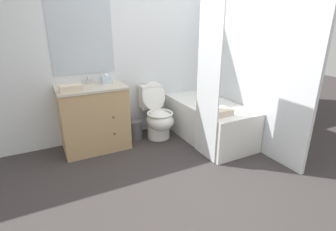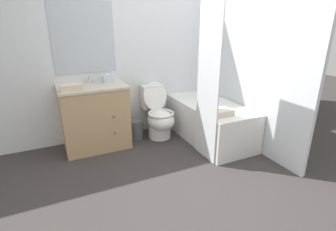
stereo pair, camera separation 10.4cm
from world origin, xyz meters
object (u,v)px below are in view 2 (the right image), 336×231
(sink_faucet, at_px, (89,80))
(bath_towel_folded, at_px, (220,112))
(hand_towel_folded, at_px, (72,87))
(tissue_box, at_px, (108,79))
(toilet, at_px, (159,116))
(bathtub, at_px, (209,121))
(wastebasket, at_px, (136,129))
(vanity_cabinet, at_px, (95,116))

(sink_faucet, xyz_separation_m, bath_towel_folded, (1.41, -1.11, -0.33))
(sink_faucet, height_order, hand_towel_folded, sink_faucet)
(tissue_box, bearing_deg, bath_towel_folded, -41.21)
(toilet, bearing_deg, tissue_box, 165.02)
(toilet, relative_size, hand_towel_folded, 3.13)
(bathtub, height_order, wastebasket, bathtub)
(sink_faucet, bearing_deg, tissue_box, -18.67)
(toilet, relative_size, wastebasket, 2.83)
(bathtub, bearing_deg, hand_towel_folded, 170.80)
(vanity_cabinet, height_order, bath_towel_folded, vanity_cabinet)
(vanity_cabinet, relative_size, hand_towel_folded, 3.34)
(bathtub, xyz_separation_m, wastebasket, (-1.00, 0.46, -0.13))
(sink_faucet, bearing_deg, toilet, -15.95)
(vanity_cabinet, distance_m, toilet, 0.93)
(vanity_cabinet, relative_size, bath_towel_folded, 3.12)
(bath_towel_folded, bearing_deg, sink_faucet, 141.86)
(sink_faucet, height_order, toilet, sink_faucet)
(bathtub, height_order, bath_towel_folded, bath_towel_folded)
(sink_faucet, distance_m, hand_towel_folded, 0.44)
(toilet, height_order, tissue_box, tissue_box)
(hand_towel_folded, bearing_deg, tissue_box, 28.15)
(wastebasket, bearing_deg, sink_faucet, 162.42)
(bathtub, bearing_deg, tissue_box, 157.02)
(vanity_cabinet, height_order, tissue_box, tissue_box)
(bathtub, bearing_deg, wastebasket, 155.05)
(hand_towel_folded, bearing_deg, wastebasket, 11.25)
(sink_faucet, relative_size, tissue_box, 1.07)
(tissue_box, bearing_deg, toilet, -14.98)
(vanity_cabinet, height_order, sink_faucet, sink_faucet)
(sink_faucet, relative_size, hand_towel_folded, 0.54)
(vanity_cabinet, relative_size, sink_faucet, 6.21)
(vanity_cabinet, bearing_deg, tissue_box, 25.38)
(toilet, height_order, bath_towel_folded, toilet)
(toilet, xyz_separation_m, tissue_box, (-0.68, 0.18, 0.60))
(sink_faucet, distance_m, tissue_box, 0.25)
(toilet, bearing_deg, wastebasket, 166.83)
(bathtub, relative_size, bath_towel_folded, 5.16)
(wastebasket, xyz_separation_m, bath_towel_folded, (0.84, -0.92, 0.44))
(vanity_cabinet, distance_m, sink_faucet, 0.50)
(sink_faucet, distance_m, bath_towel_folded, 1.82)
(sink_faucet, distance_m, toilet, 1.12)
(vanity_cabinet, xyz_separation_m, toilet, (0.92, -0.07, -0.12))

